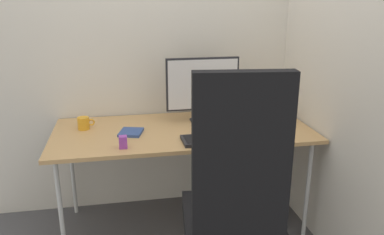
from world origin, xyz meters
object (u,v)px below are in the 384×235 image
mouse (275,133)px  desk_clamp_accessory (123,142)px  keyboard (215,139)px  office_chair (235,198)px  monitor (203,86)px  notebook (131,132)px  pen_holder (283,115)px  coffee_mug (84,123)px

mouse → desk_clamp_accessory: bearing=-177.7°
keyboard → mouse: bearing=2.0°
office_chair → desk_clamp_accessory: 0.76m
monitor → desk_clamp_accessory: bearing=-144.3°
monitor → notebook: size_ratio=3.26×
keyboard → notebook: bearing=156.2°
mouse → monitor: bearing=137.1°
pen_holder → notebook: 1.05m
mouse → pen_holder: size_ratio=0.52×
mouse → coffee_mug: 1.25m
keyboard → coffee_mug: size_ratio=3.64×
coffee_mug → notebook: bearing=-25.5°
office_chair → mouse: size_ratio=14.74×
desk_clamp_accessory → monitor: bearing=35.7°
office_chair → pen_holder: size_ratio=7.60×
monitor → coffee_mug: 0.83m
office_chair → keyboard: bearing=86.4°
pen_holder → notebook: size_ratio=1.09×
notebook → desk_clamp_accessory: (-0.05, -0.24, 0.03)m
keyboard → pen_holder: 0.62m
mouse → pen_holder: 0.30m
notebook → office_chair: bearing=-43.0°
office_chair → monitor: size_ratio=2.55×
keyboard → pen_holder: bearing=26.0°
office_chair → coffee_mug: bearing=129.8°
notebook → desk_clamp_accessory: desk_clamp_accessory is taller
notebook → desk_clamp_accessory: size_ratio=2.15×
monitor → notebook: bearing=-162.2°
office_chair → keyboard: 0.56m
notebook → desk_clamp_accessory: bearing=-86.4°
coffee_mug → desk_clamp_accessory: size_ratio=1.55×
coffee_mug → monitor: bearing=1.2°
coffee_mug → pen_holder: bearing=-4.0°
notebook → coffee_mug: (-0.30, 0.14, 0.03)m
pen_holder → notebook: bearing=-177.3°
coffee_mug → desk_clamp_accessory: 0.46m
office_chair → coffee_mug: 1.21m
mouse → coffee_mug: (-1.20, 0.35, 0.02)m
monitor → mouse: monitor is taller
office_chair → pen_holder: office_chair is taller
keyboard → mouse: size_ratio=4.66×
notebook → keyboard: bearing=-7.8°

